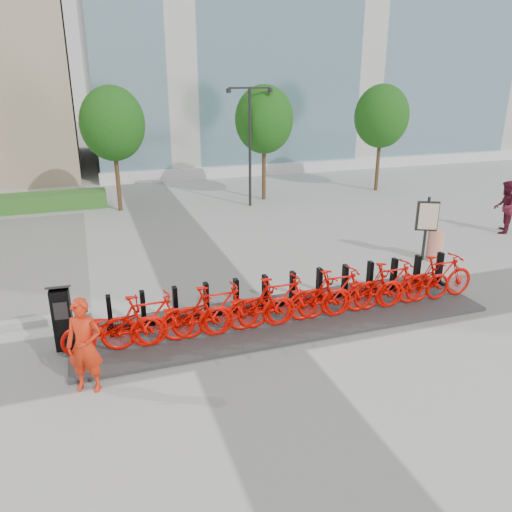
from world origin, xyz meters
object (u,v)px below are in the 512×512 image
object	(u,v)px
kiosk	(62,318)
map_sign	(427,219)
construction_barrel	(435,245)
bike_0	(112,328)
worker_red	(85,346)
pedestrian	(505,207)

from	to	relation	value
kiosk	map_sign	distance (m)	10.66
construction_barrel	kiosk	bearing A→B (deg)	-168.72
bike_0	kiosk	size ratio (longest dim) A/B	1.38
kiosk	worker_red	size ratio (longest dim) A/B	0.81
bike_0	pedestrian	xyz separation A→B (m)	(14.01, 4.23, 0.35)
kiosk	bike_0	bearing A→B (deg)	-22.50
bike_0	worker_red	size ratio (longest dim) A/B	1.13
kiosk	map_sign	size ratio (longest dim) A/B	0.72
pedestrian	construction_barrel	world-z (taller)	pedestrian
worker_red	map_sign	size ratio (longest dim) A/B	0.89
bike_0	pedestrian	world-z (taller)	pedestrian
worker_red	pedestrian	xyz separation A→B (m)	(14.53, 5.31, 0.06)
bike_0	construction_barrel	world-z (taller)	bike_0
kiosk	map_sign	xyz separation A→B (m)	(10.41, 2.24, 0.55)
bike_0	pedestrian	distance (m)	14.64
pedestrian	map_sign	xyz separation A→B (m)	(-4.54, -1.54, 0.37)
worker_red	pedestrian	distance (m)	15.47
bike_0	worker_red	xyz separation A→B (m)	(-0.52, -1.09, 0.28)
worker_red	map_sign	world-z (taller)	map_sign
kiosk	pedestrian	distance (m)	15.41
kiosk	worker_red	world-z (taller)	worker_red
worker_red	construction_barrel	distance (m)	10.98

